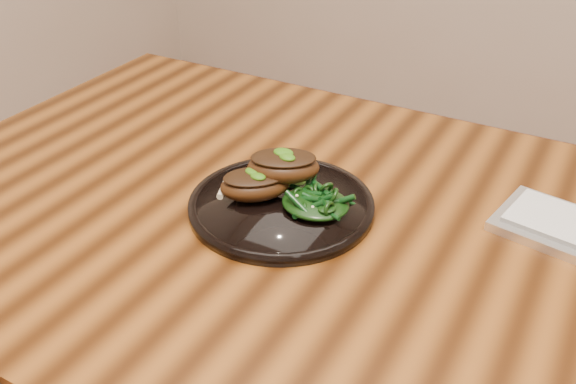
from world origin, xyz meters
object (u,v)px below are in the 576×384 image
object	(u,v)px
desk	(433,307)
lamb_chop_front	(254,184)
greens_heap	(316,199)
plate	(281,205)

from	to	relation	value
desk	lamb_chop_front	xyz separation A→B (m)	(-0.26, -0.01, 0.12)
greens_heap	desk	bearing A→B (deg)	-0.32
plate	greens_heap	distance (m)	0.06
desk	lamb_chop_front	distance (m)	0.29
desk	plate	distance (m)	0.24
desk	greens_heap	distance (m)	0.21
lamb_chop_front	greens_heap	bearing A→B (deg)	9.05
greens_heap	lamb_chop_front	bearing A→B (deg)	-170.95
desk	greens_heap	xyz separation A→B (m)	(-0.18, 0.00, 0.11)
plate	desk	bearing A→B (deg)	0.91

